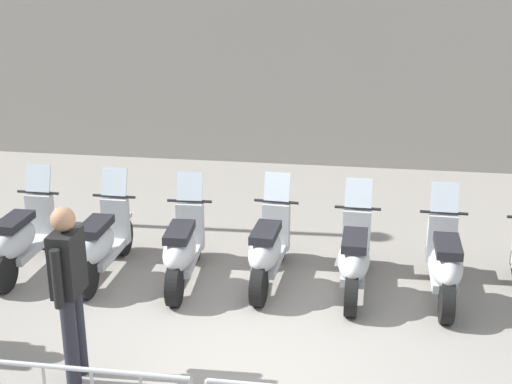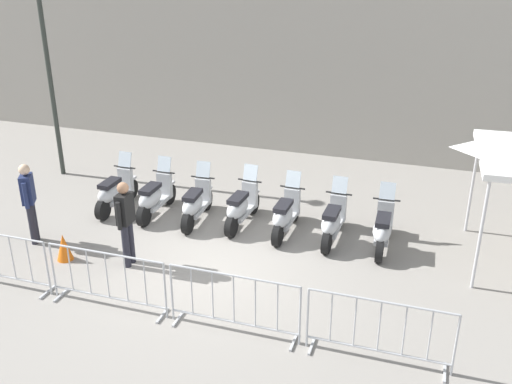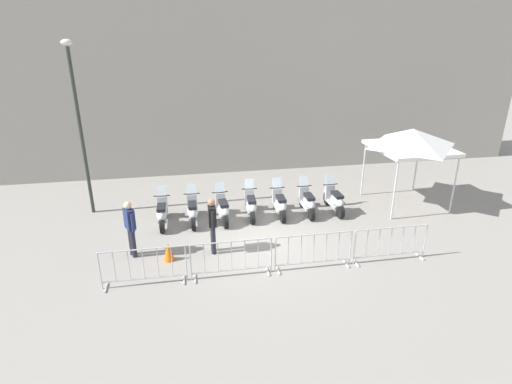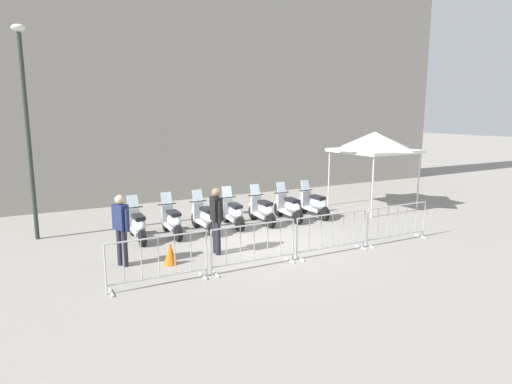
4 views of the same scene
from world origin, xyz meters
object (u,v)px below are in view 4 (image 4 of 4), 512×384
object	(u,v)px
officer_near_row_end	(121,226)
canopy_tent	(374,142)
barrier_segment_1	(254,246)
officer_mid_plaza	(216,217)
motorcycle_5	(289,207)
motorcycle_0	(138,225)
motorcycle_4	(263,210)
barrier_segment_3	(397,224)
street_lamp	(26,114)
traffic_cone	(170,253)
barrier_segment_2	(332,234)
motorcycle_2	(205,218)
motorcycle_3	(233,213)
motorcycle_6	(314,204)
motorcycle_1	(172,221)
barrier_segment_0	(159,261)

from	to	relation	value
officer_near_row_end	canopy_tent	bearing A→B (deg)	10.05
barrier_segment_1	officer_mid_plaza	world-z (taller)	officer_mid_plaza
motorcycle_5	officer_near_row_end	xyz separation A→B (m)	(-5.99, -1.68, 0.53)
motorcycle_0	motorcycle_4	world-z (taller)	same
motorcycle_4	barrier_segment_3	size ratio (longest dim) A/B	0.79
street_lamp	officer_near_row_end	size ratio (longest dim) A/B	3.44
officer_mid_plaza	traffic_cone	bearing A→B (deg)	-172.34
motorcycle_5	barrier_segment_2	xyz separation A→B (m)	(-1.06, -3.49, 0.07)
motorcycle_2	motorcycle_5	size ratio (longest dim) A/B	1.00
motorcycle_3	barrier_segment_1	bearing A→B (deg)	-110.00
officer_near_row_end	motorcycle_6	bearing A→B (deg)	13.00
motorcycle_1	traffic_cone	world-z (taller)	motorcycle_1
barrier_segment_0	street_lamp	size ratio (longest dim) A/B	0.37
barrier_segment_3	officer_mid_plaza	distance (m)	5.16
barrier_segment_1	barrier_segment_2	xyz separation A→B (m)	(2.28, -0.10, 0.00)
motorcycle_0	canopy_tent	bearing A→B (deg)	-0.70
motorcycle_4	motorcycle_5	xyz separation A→B (m)	(1.02, -0.05, 0.00)
motorcycle_2	barrier_segment_3	size ratio (longest dim) A/B	0.78
motorcycle_6	officer_mid_plaza	xyz separation A→B (m)	(-4.68, -1.94, 0.53)
barrier_segment_2	motorcycle_3	bearing A→B (deg)	105.07
motorcycle_0	motorcycle_3	world-z (taller)	same
officer_mid_plaza	canopy_tent	world-z (taller)	canopy_tent
canopy_tent	traffic_cone	size ratio (longest dim) A/B	5.29
motorcycle_2	motorcycle_5	xyz separation A→B (m)	(3.06, -0.07, 0.00)
motorcycle_2	motorcycle_4	world-z (taller)	same
officer_mid_plaza	canopy_tent	xyz separation A→B (m)	(7.56, 2.07, 1.54)
motorcycle_5	officer_near_row_end	distance (m)	6.24
barrier_segment_0	barrier_segment_1	xyz separation A→B (m)	(2.28, -0.10, 0.00)
barrier_segment_1	street_lamp	distance (m)	7.41
barrier_segment_3	traffic_cone	distance (m)	6.37
barrier_segment_3	street_lamp	xyz separation A→B (m)	(-8.81, 5.46, 3.05)
motorcycle_3	barrier_segment_0	size ratio (longest dim) A/B	0.79
motorcycle_1	motorcycle_4	size ratio (longest dim) A/B	1.00
canopy_tent	motorcycle_2	bearing A→B (deg)	-179.98
motorcycle_5	officer_mid_plaza	world-z (taller)	officer_mid_plaza
barrier_segment_0	traffic_cone	size ratio (longest dim) A/B	4.00
motorcycle_1	motorcycle_6	xyz separation A→B (m)	(5.11, -0.21, 0.00)
barrier_segment_0	officer_near_row_end	world-z (taller)	officer_near_row_end
barrier_segment_1	barrier_segment_3	world-z (taller)	same
barrier_segment_1	traffic_cone	distance (m)	2.05
officer_mid_plaza	canopy_tent	size ratio (longest dim) A/B	0.59
barrier_segment_2	officer_mid_plaza	xyz separation A→B (m)	(-2.60, 1.49, 0.45)
barrier_segment_2	traffic_cone	distance (m)	4.14
motorcycle_6	barrier_segment_1	bearing A→B (deg)	-142.67
canopy_tent	barrier_segment_0	bearing A→B (deg)	-160.56
barrier_segment_2	officer_mid_plaza	world-z (taller)	officer_mid_plaza
motorcycle_4	traffic_cone	xyz separation A→B (m)	(-3.96, -2.22, -0.18)
barrier_segment_1	motorcycle_4	bearing A→B (deg)	56.01
officer_near_row_end	motorcycle_2	bearing A→B (deg)	30.86
street_lamp	barrier_segment_3	bearing A→B (deg)	-31.78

